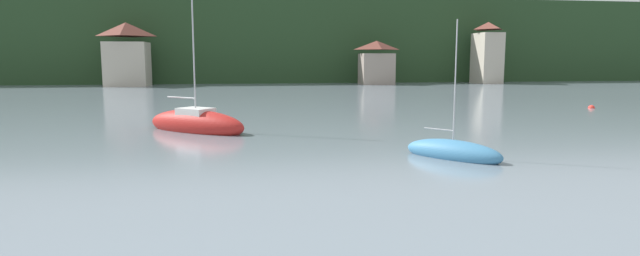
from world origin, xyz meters
TOP-DOWN VIEW (x-y plane):
  - wooded_hillside at (-2.69, 140.48)m, footprint 352.00×61.63m
  - shore_building_west at (-19.72, 100.44)m, footprint 6.50×6.27m
  - shore_building_westcentral at (19.72, 99.54)m, footprint 5.57×4.37m
  - shore_building_central at (39.44, 100.09)m, footprint 3.85×5.53m
  - sailboat_mid_1 at (5.92, 37.03)m, footprint 3.68×4.16m
  - sailboat_far_4 at (-5.38, 47.10)m, footprint 6.60×6.06m
  - mooring_buoy_near at (26.73, 56.17)m, footprint 0.54×0.54m

SIDE VIEW (x-z plane):
  - mooring_buoy_near at x=26.73m, z-range -0.27..0.27m
  - sailboat_mid_1 at x=5.92m, z-range -2.77..3.27m
  - sailboat_far_4 at x=-5.38m, z-range -4.58..5.45m
  - shore_building_westcentral at x=19.72m, z-range -0.11..7.05m
  - shore_building_west at x=-19.72m, z-range -0.14..9.59m
  - shore_building_central at x=39.44m, z-range -0.14..10.29m
  - wooded_hillside at x=-2.69m, z-range -8.91..21.62m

